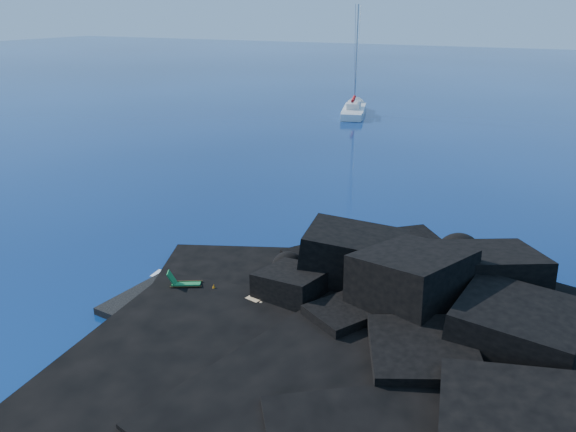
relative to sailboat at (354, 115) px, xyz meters
name	(u,v)px	position (x,y,z in m)	size (l,w,h in m)	color
ground	(124,296)	(6.77, -52.87, 0.00)	(400.00, 400.00, 0.00)	#031236
headland	(393,328)	(19.77, -49.87, 0.00)	(24.00, 24.00, 3.60)	black
beach	(205,311)	(11.27, -52.37, 0.00)	(8.50, 6.00, 0.70)	black
surf_foam	(259,275)	(11.77, -47.87, 0.00)	(10.00, 8.00, 0.06)	white
sailboat	(354,115)	(0.00, 0.00, 0.00)	(2.81, 13.41, 14.06)	silver
deck_chair	(186,280)	(9.64, -51.49, 0.90)	(1.61, 0.70, 1.11)	#197135
towel	(253,304)	(13.32, -51.27, 0.37)	(1.86, 0.88, 0.05)	white
sunbather	(253,301)	(13.32, -51.27, 0.53)	(1.76, 0.49, 0.27)	#E2B077
marker_cone	(214,289)	(11.04, -51.16, 0.59)	(0.32, 0.32, 0.49)	orange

